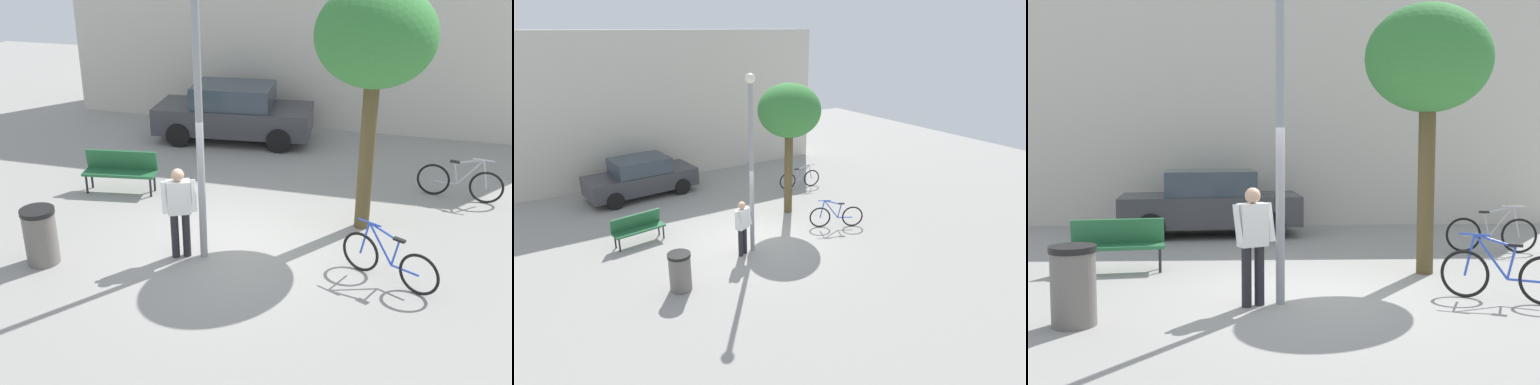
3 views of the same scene
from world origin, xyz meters
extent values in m
plane|color=gray|center=(0.00, 0.00, 0.00)|extent=(36.00, 36.00, 0.00)
cube|color=beige|center=(0.00, 8.56, 3.11)|extent=(14.73, 2.00, 6.22)
cylinder|color=gray|center=(-0.33, -0.44, 2.47)|extent=(0.13, 0.13, 4.93)
cylinder|color=#232328|center=(-0.62, -0.51, 0.42)|extent=(0.14, 0.14, 0.85)
cylinder|color=#232328|center=(-0.80, -0.60, 0.42)|extent=(0.14, 0.14, 0.85)
cube|color=white|center=(-0.71, -0.55, 1.15)|extent=(0.46, 0.38, 0.60)
sphere|color=tan|center=(-0.71, -0.55, 1.56)|extent=(0.22, 0.22, 0.22)
cylinder|color=white|center=(-0.47, -0.48, 1.18)|extent=(0.18, 0.25, 0.55)
cylinder|color=white|center=(-0.91, -0.71, 1.18)|extent=(0.18, 0.25, 0.55)
cube|color=#236038|center=(-3.09, 1.77, 0.45)|extent=(1.65, 0.68, 0.06)
cube|color=#236038|center=(-3.12, 1.96, 0.70)|extent=(1.60, 0.37, 0.44)
cylinder|color=black|center=(-2.35, 1.72, 0.21)|extent=(0.05, 0.05, 0.42)
cylinder|color=black|center=(-3.78, 1.50, 0.21)|extent=(0.05, 0.05, 0.42)
cylinder|color=black|center=(-2.40, 2.04, 0.21)|extent=(0.05, 0.05, 0.42)
cylinder|color=black|center=(-3.83, 1.81, 0.21)|extent=(0.05, 0.05, 0.42)
cylinder|color=brown|center=(2.24, 1.51, 1.47)|extent=(0.29, 0.29, 2.93)
ellipsoid|color=#378038|center=(2.24, 1.51, 3.68)|extent=(2.15, 2.15, 1.83)
torus|color=black|center=(2.40, -0.18, 0.36)|extent=(0.66, 0.37, 0.71)
torus|color=black|center=(3.38, -0.68, 0.36)|extent=(0.66, 0.37, 0.71)
cylinder|color=blue|center=(2.73, -0.35, 0.64)|extent=(0.46, 0.26, 0.64)
cylinder|color=blue|center=(2.77, -0.37, 0.88)|extent=(0.53, 0.29, 0.18)
cylinder|color=blue|center=(2.98, -0.47, 0.57)|extent=(0.14, 0.09, 0.48)
cylinder|color=blue|center=(3.16, -0.57, 0.33)|extent=(0.46, 0.26, 0.04)
cylinder|color=blue|center=(2.46, -0.21, 0.64)|extent=(0.16, 0.11, 0.63)
cube|color=black|center=(3.03, -0.50, 0.83)|extent=(0.21, 0.16, 0.04)
cylinder|color=blue|center=(2.52, -0.24, 0.95)|extent=(0.41, 0.23, 0.03)
torus|color=black|center=(4.63, 3.34, 0.36)|extent=(0.71, 0.16, 0.71)
torus|color=black|center=(3.54, 3.51, 0.36)|extent=(0.71, 0.16, 0.71)
cylinder|color=#ADADB7|center=(4.27, 3.39, 0.64)|extent=(0.50, 0.11, 0.64)
cylinder|color=#ADADB7|center=(4.22, 3.40, 0.88)|extent=(0.58, 0.12, 0.18)
cylinder|color=#ADADB7|center=(3.98, 3.44, 0.57)|extent=(0.14, 0.06, 0.48)
cylinder|color=#ADADB7|center=(3.79, 3.47, 0.33)|extent=(0.50, 0.11, 0.04)
cylinder|color=#ADADB7|center=(4.56, 3.35, 0.64)|extent=(0.17, 0.06, 0.63)
cube|color=black|center=(3.93, 3.44, 0.83)|extent=(0.21, 0.11, 0.04)
cylinder|color=#ADADB7|center=(4.50, 3.36, 0.95)|extent=(0.44, 0.10, 0.03)
cube|color=#38383D|center=(-1.79, 5.93, 0.62)|extent=(4.35, 2.11, 0.70)
cube|color=#333D47|center=(-1.79, 5.93, 1.25)|extent=(2.24, 1.76, 0.60)
cylinder|color=black|center=(-0.52, 6.86, 0.32)|extent=(0.66, 0.28, 0.64)
cylinder|color=black|center=(-0.37, 5.27, 0.32)|extent=(0.66, 0.28, 0.64)
cylinder|color=black|center=(-3.21, 6.59, 0.32)|extent=(0.66, 0.28, 0.64)
cylinder|color=black|center=(-3.05, 5.00, 0.32)|extent=(0.66, 0.28, 0.64)
cylinder|color=#66605B|center=(-2.96, -1.41, 0.47)|extent=(0.56, 0.56, 0.94)
cylinder|color=black|center=(-2.96, -1.41, 0.98)|extent=(0.59, 0.59, 0.08)
camera|label=1|loc=(3.17, -9.43, 5.40)|focal=42.99mm
camera|label=2|loc=(-6.23, -11.18, 6.35)|focal=31.77mm
camera|label=3|loc=(-0.61, -9.54, 2.41)|focal=45.81mm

